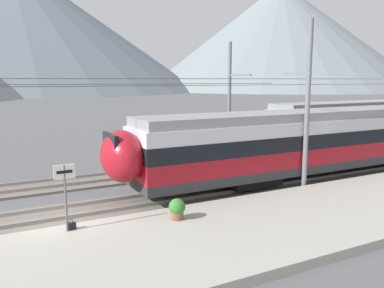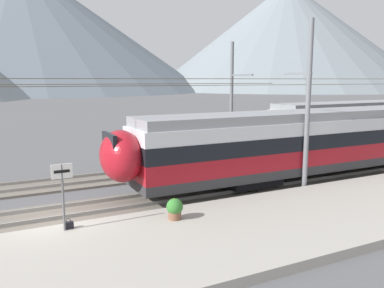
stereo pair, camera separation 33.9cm
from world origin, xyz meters
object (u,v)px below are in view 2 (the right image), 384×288
catenary_mast_mid (306,104)px  platform_sign (62,182)px  train_near_platform (373,134)px  catenary_mast_far_side (233,99)px  potted_plant_platform_edge (175,208)px  handbag_near_sign (69,225)px

catenary_mast_mid → platform_sign: 11.98m
train_near_platform → catenary_mast_far_side: 9.26m
catenary_mast_mid → platform_sign: (-11.72, -1.03, -2.26)m
catenary_mast_mid → potted_plant_platform_edge: (-7.84, -1.74, -3.55)m
train_near_platform → platform_sign: size_ratio=14.03×
catenary_mast_far_side → train_near_platform: bearing=-52.3°
train_near_platform → potted_plant_platform_edge: bearing=-167.5°
catenary_mast_far_side → potted_plant_platform_edge: size_ratio=62.02×
handbag_near_sign → catenary_mast_far_side: bearing=36.6°
train_near_platform → handbag_near_sign: size_ratio=89.90×
handbag_near_sign → potted_plant_platform_edge: (3.73, -0.82, 0.31)m
platform_sign → catenary_mast_mid: bearing=5.0°
train_near_platform → catenary_mast_far_side: bearing=127.7°
train_near_platform → catenary_mast_far_side: size_ratio=0.67×
catenary_mast_mid → handbag_near_sign: (-11.57, -0.92, -3.86)m
catenary_mast_mid → catenary_mast_far_side: size_ratio=1.00×
catenary_mast_mid → potted_plant_platform_edge: catenary_mast_mid is taller
train_near_platform → handbag_near_sign: (-18.46, -2.45, -1.77)m
catenary_mast_mid → catenary_mast_far_side: catenary_mast_mid is taller
catenary_mast_mid → catenary_mast_far_side: bearing=81.1°
catenary_mast_far_side → potted_plant_platform_edge: catenary_mast_far_side is taller
handbag_near_sign → potted_plant_platform_edge: bearing=-12.4°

